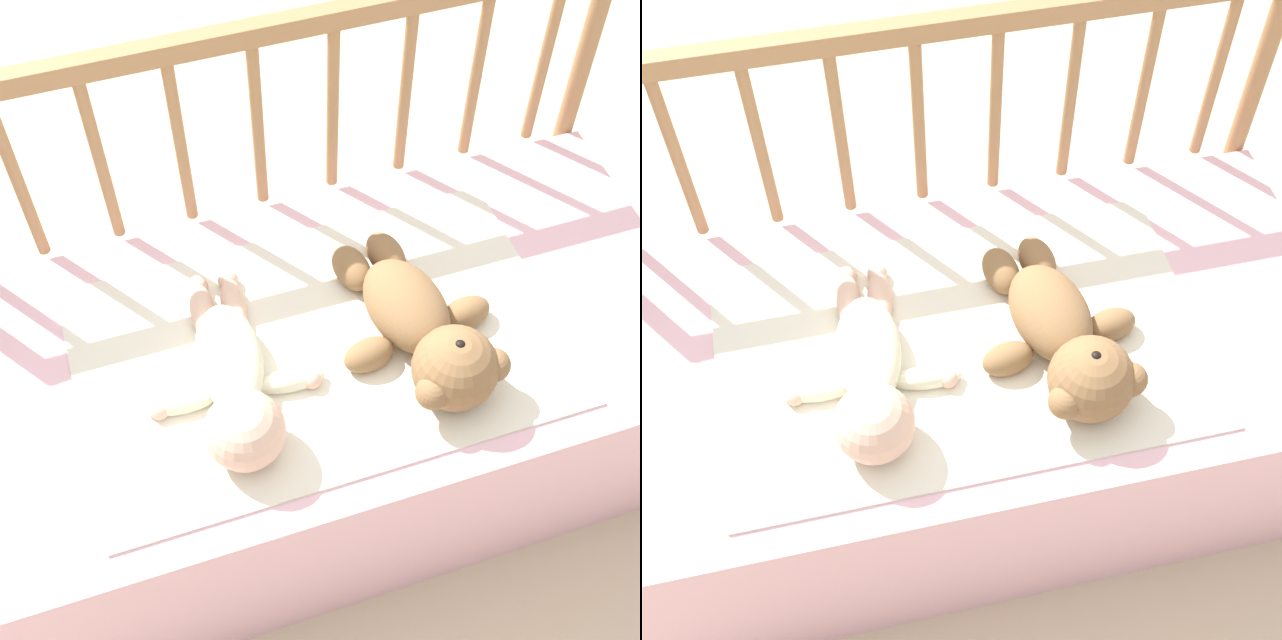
% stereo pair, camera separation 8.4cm
% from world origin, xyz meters
% --- Properties ---
extents(ground_plane, '(12.00, 12.00, 0.00)m').
position_xyz_m(ground_plane, '(0.00, 0.00, 0.00)').
color(ground_plane, '#C6B293').
extents(crib_mattress, '(1.33, 0.64, 0.44)m').
position_xyz_m(crib_mattress, '(0.00, 0.00, 0.22)').
color(crib_mattress, '#EDB7C6').
rests_on(crib_mattress, ground_plane).
extents(crib_rail, '(1.33, 0.04, 0.83)m').
position_xyz_m(crib_rail, '(0.00, 0.34, 0.59)').
color(crib_rail, '#997047').
rests_on(crib_rail, ground_plane).
extents(blanket, '(0.82, 0.51, 0.01)m').
position_xyz_m(blanket, '(-0.01, -0.02, 0.44)').
color(blanket, silver).
rests_on(blanket, crib_mattress).
extents(teddy_bear, '(0.28, 0.41, 0.14)m').
position_xyz_m(teddy_bear, '(0.16, -0.08, 0.49)').
color(teddy_bear, olive).
rests_on(teddy_bear, crib_mattress).
extents(baby, '(0.30, 0.41, 0.13)m').
position_xyz_m(baby, '(-0.17, -0.07, 0.48)').
color(baby, '#EAEACC').
rests_on(baby, crib_mattress).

